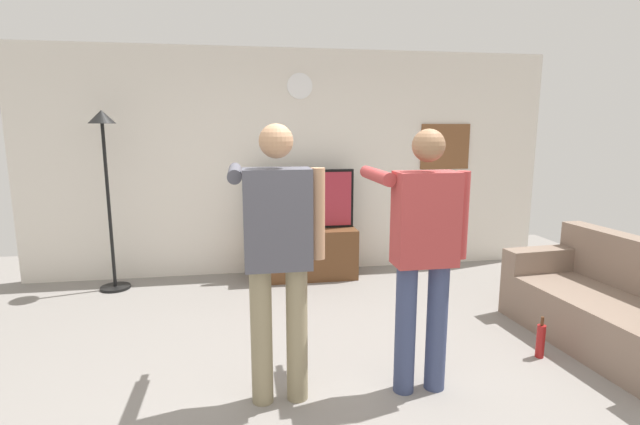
{
  "coord_description": "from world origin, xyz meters",
  "views": [
    {
      "loc": [
        -0.66,
        -2.79,
        1.79
      ],
      "look_at": [
        0.02,
        1.2,
        1.05
      ],
      "focal_mm": 26.34,
      "sensor_mm": 36.0,
      "label": 1
    }
  ],
  "objects_px": {
    "floor_lamp": "(105,163)",
    "person_standing_nearer_couch": "(424,247)",
    "person_standing_nearer_lamp": "(278,249)",
    "beverage_bottle": "(541,341)",
    "wall_clock": "(300,86)",
    "side_couch": "(616,309)",
    "framed_picture": "(445,147)",
    "television": "(303,199)",
    "tv_stand": "(304,253)"
  },
  "relations": [
    {
      "from": "framed_picture",
      "to": "person_standing_nearer_couch",
      "type": "distance_m",
      "value": 3.22
    },
    {
      "from": "tv_stand",
      "to": "side_couch",
      "type": "relative_size",
      "value": 0.69
    },
    {
      "from": "tv_stand",
      "to": "person_standing_nearer_couch",
      "type": "distance_m",
      "value": 2.69
    },
    {
      "from": "wall_clock",
      "to": "person_standing_nearer_lamp",
      "type": "height_order",
      "value": "wall_clock"
    },
    {
      "from": "wall_clock",
      "to": "beverage_bottle",
      "type": "relative_size",
      "value": 0.9
    },
    {
      "from": "tv_stand",
      "to": "television",
      "type": "relative_size",
      "value": 1.03
    },
    {
      "from": "wall_clock",
      "to": "television",
      "type": "bearing_deg",
      "value": -90.0
    },
    {
      "from": "person_standing_nearer_lamp",
      "to": "person_standing_nearer_couch",
      "type": "xyz_separation_m",
      "value": [
        0.96,
        -0.03,
        -0.02
      ]
    },
    {
      "from": "side_couch",
      "to": "person_standing_nearer_couch",
      "type": "bearing_deg",
      "value": -169.21
    },
    {
      "from": "tv_stand",
      "to": "framed_picture",
      "type": "relative_size",
      "value": 1.92
    },
    {
      "from": "person_standing_nearer_lamp",
      "to": "beverage_bottle",
      "type": "bearing_deg",
      "value": 6.35
    },
    {
      "from": "person_standing_nearer_couch",
      "to": "side_couch",
      "type": "bearing_deg",
      "value": 10.79
    },
    {
      "from": "framed_picture",
      "to": "person_standing_nearer_lamp",
      "type": "relative_size",
      "value": 0.36
    },
    {
      "from": "floor_lamp",
      "to": "wall_clock",
      "type": "bearing_deg",
      "value": 9.03
    },
    {
      "from": "television",
      "to": "side_couch",
      "type": "height_order",
      "value": "television"
    },
    {
      "from": "floor_lamp",
      "to": "television",
      "type": "bearing_deg",
      "value": 2.59
    },
    {
      "from": "floor_lamp",
      "to": "side_couch",
      "type": "distance_m",
      "value": 5.05
    },
    {
      "from": "floor_lamp",
      "to": "person_standing_nearer_couch",
      "type": "bearing_deg",
      "value": -43.9
    },
    {
      "from": "television",
      "to": "wall_clock",
      "type": "xyz_separation_m",
      "value": [
        0.0,
        0.24,
        1.32
      ]
    },
    {
      "from": "television",
      "to": "beverage_bottle",
      "type": "height_order",
      "value": "television"
    },
    {
      "from": "tv_stand",
      "to": "television",
      "type": "height_order",
      "value": "television"
    },
    {
      "from": "television",
      "to": "person_standing_nearer_couch",
      "type": "relative_size",
      "value": 0.68
    },
    {
      "from": "side_couch",
      "to": "beverage_bottle",
      "type": "xyz_separation_m",
      "value": [
        -0.73,
        -0.09,
        -0.18
      ]
    },
    {
      "from": "framed_picture",
      "to": "beverage_bottle",
      "type": "distance_m",
      "value": 2.95
    },
    {
      "from": "wall_clock",
      "to": "beverage_bottle",
      "type": "distance_m",
      "value": 3.69
    },
    {
      "from": "wall_clock",
      "to": "framed_picture",
      "type": "xyz_separation_m",
      "value": [
        1.86,
        0.0,
        -0.72
      ]
    },
    {
      "from": "person_standing_nearer_couch",
      "to": "tv_stand",
      "type": "bearing_deg",
      "value": 100.11
    },
    {
      "from": "wall_clock",
      "to": "floor_lamp",
      "type": "relative_size",
      "value": 0.15
    },
    {
      "from": "floor_lamp",
      "to": "side_couch",
      "type": "xyz_separation_m",
      "value": [
        4.44,
        -2.15,
        -1.09
      ]
    },
    {
      "from": "framed_picture",
      "to": "person_standing_nearer_lamp",
      "type": "bearing_deg",
      "value": -130.04
    },
    {
      "from": "person_standing_nearer_couch",
      "to": "beverage_bottle",
      "type": "xyz_separation_m",
      "value": [
        1.11,
        0.26,
        -0.87
      ]
    },
    {
      "from": "side_couch",
      "to": "tv_stand",
      "type": "bearing_deg",
      "value": 136.17
    },
    {
      "from": "side_couch",
      "to": "framed_picture",
      "type": "bearing_deg",
      "value": 99.82
    },
    {
      "from": "television",
      "to": "tv_stand",
      "type": "bearing_deg",
      "value": -90.0
    },
    {
      "from": "wall_clock",
      "to": "beverage_bottle",
      "type": "height_order",
      "value": "wall_clock"
    },
    {
      "from": "tv_stand",
      "to": "framed_picture",
      "type": "distance_m",
      "value": 2.26
    },
    {
      "from": "television",
      "to": "person_standing_nearer_lamp",
      "type": "xyz_separation_m",
      "value": [
        -0.5,
        -2.56,
        0.09
      ]
    },
    {
      "from": "wall_clock",
      "to": "person_standing_nearer_couch",
      "type": "height_order",
      "value": "wall_clock"
    },
    {
      "from": "beverage_bottle",
      "to": "person_standing_nearer_lamp",
      "type": "bearing_deg",
      "value": -173.65
    },
    {
      "from": "person_standing_nearer_lamp",
      "to": "floor_lamp",
      "type": "bearing_deg",
      "value": 123.65
    },
    {
      "from": "tv_stand",
      "to": "beverage_bottle",
      "type": "xyz_separation_m",
      "value": [
        1.56,
        -2.29,
        -0.16
      ]
    },
    {
      "from": "tv_stand",
      "to": "wall_clock",
      "type": "height_order",
      "value": "wall_clock"
    },
    {
      "from": "television",
      "to": "framed_picture",
      "type": "distance_m",
      "value": 1.97
    },
    {
      "from": "beverage_bottle",
      "to": "framed_picture",
      "type": "bearing_deg",
      "value": 83.46
    },
    {
      "from": "framed_picture",
      "to": "side_couch",
      "type": "distance_m",
      "value": 2.81
    },
    {
      "from": "floor_lamp",
      "to": "beverage_bottle",
      "type": "relative_size",
      "value": 5.86
    },
    {
      "from": "person_standing_nearer_couch",
      "to": "side_couch",
      "type": "xyz_separation_m",
      "value": [
        1.84,
        0.35,
        -0.69
      ]
    },
    {
      "from": "floor_lamp",
      "to": "framed_picture",
      "type": "bearing_deg",
      "value": 4.93
    },
    {
      "from": "wall_clock",
      "to": "floor_lamp",
      "type": "bearing_deg",
      "value": -170.97
    },
    {
      "from": "television",
      "to": "beverage_bottle",
      "type": "distance_m",
      "value": 2.92
    }
  ]
}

